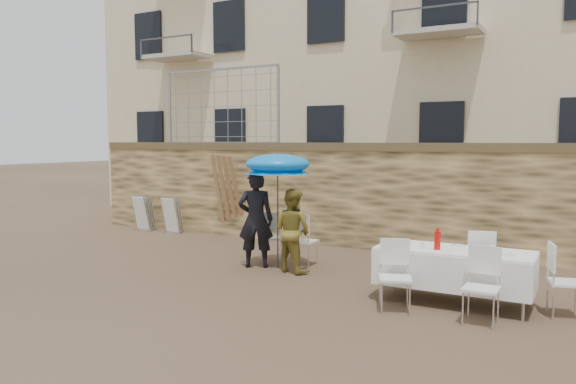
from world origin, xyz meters
The scene contains 17 objects.
ground centered at (0.00, 0.00, 0.00)m, with size 80.00×80.00×0.00m, color brown.
stone_wall centered at (0.00, 5.00, 1.10)m, with size 13.00×0.50×2.20m, color olive.
chain_link_fence centered at (-3.00, 5.00, 3.10)m, with size 3.20×0.06×1.80m, color gray, non-canonical shape.
man_suit centered at (-0.29, 2.24, 0.87)m, with size 0.63×0.42×1.74m, color black.
woman_dress centered at (0.46, 2.24, 0.73)m, with size 0.71×0.55×1.45m, color #AA9434.
umbrella centered at (0.11, 2.34, 1.81)m, with size 1.19×1.19×1.92m.
couple_chair_left centered at (-0.29, 2.79, 0.48)m, with size 0.48×0.48×0.96m, color white, non-canonical shape.
couple_chair_right centered at (0.41, 2.79, 0.48)m, with size 0.48×0.48×0.96m, color white, non-canonical shape.
banquet_table centered at (3.36, 1.64, 0.73)m, with size 2.10×0.85×0.78m.
soda_bottle centered at (3.16, 1.49, 0.91)m, with size 0.09×0.09×0.26m, color red.
table_chair_front_left centered at (2.76, 0.89, 0.48)m, with size 0.48×0.48×0.96m, color white, non-canonical shape.
table_chair_front_right centered at (3.86, 0.89, 0.48)m, with size 0.48×0.48×0.96m, color white, non-canonical shape.
table_chair_back centered at (3.56, 2.44, 0.48)m, with size 0.48×0.48×0.96m, color white, non-canonical shape.
table_chair_side centered at (4.76, 1.74, 0.48)m, with size 0.48×0.48×0.96m, color white, non-canonical shape.
chair_stack_left centered at (-5.00, 4.52, 0.46)m, with size 0.46×0.40×0.92m, color white, non-canonical shape.
chair_stack_right centered at (-4.10, 4.52, 0.46)m, with size 0.46×0.32×0.92m, color white, non-canonical shape.
wood_planks centered at (-2.50, 4.59, 1.00)m, with size 0.70×0.20×2.00m, color #A37749, non-canonical shape.
Camera 1 is at (5.05, -6.22, 2.28)m, focal length 35.00 mm.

